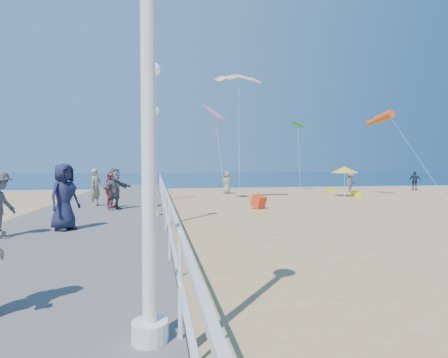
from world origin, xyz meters
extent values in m
plane|color=tan|center=(0.00, 0.00, 0.00)|extent=(160.00, 160.00, 0.00)
cube|color=#0C2748|center=(0.00, 65.00, 0.01)|extent=(160.00, 90.00, 0.05)
cube|color=silver|center=(0.00, 20.50, 0.03)|extent=(160.00, 1.20, 0.04)
cube|color=slate|center=(-7.50, 0.00, 0.20)|extent=(5.00, 44.00, 0.40)
cube|color=white|center=(-5.05, 0.00, 1.45)|extent=(0.05, 42.00, 0.06)
cube|color=white|center=(-5.05, 0.00, 0.95)|extent=(0.05, 42.00, 0.04)
cylinder|color=white|center=(-5.35, -9.00, 0.50)|extent=(0.36, 0.36, 0.20)
cylinder|color=white|center=(-5.35, -9.00, 2.85)|extent=(0.14, 0.14, 4.70)
cylinder|color=white|center=(-5.35, 0.00, 0.50)|extent=(0.36, 0.36, 0.20)
cylinder|color=white|center=(-5.35, 0.00, 2.85)|extent=(0.14, 0.14, 4.70)
sphere|color=white|center=(-5.35, 0.00, 5.50)|extent=(0.44, 0.44, 0.44)
cylinder|color=white|center=(-5.35, 9.00, 0.50)|extent=(0.36, 0.36, 0.20)
cylinder|color=white|center=(-5.35, 9.00, 2.85)|extent=(0.14, 0.14, 4.70)
sphere|color=white|center=(-5.35, 9.00, 5.50)|extent=(0.44, 0.44, 0.44)
imported|color=silver|center=(-5.53, 2.85, 1.34)|extent=(0.49, 0.71, 1.88)
imported|color=#3239BC|center=(-5.38, 3.00, 1.66)|extent=(0.33, 0.41, 0.81)
imported|color=red|center=(-7.21, 2.68, 1.14)|extent=(0.47, 0.91, 1.49)
imported|color=#1B1E3B|center=(-7.74, -2.41, 1.30)|extent=(0.97, 1.05, 1.80)
imported|color=slate|center=(-6.95, 2.09, 1.24)|extent=(1.30, 1.56, 1.67)
imported|color=#998D6A|center=(-7.91, 3.54, 1.22)|extent=(0.63, 0.71, 1.63)
imported|color=slate|center=(10.55, 14.02, 0.81)|extent=(1.21, 1.02, 1.62)
imported|color=#1C273E|center=(17.75, 15.39, 0.85)|extent=(1.02, 0.99, 1.71)
imported|color=gray|center=(0.10, 14.45, 0.88)|extent=(0.78, 0.98, 1.76)
cube|color=red|center=(-0.26, 4.45, 0.30)|extent=(0.84, 0.89, 0.74)
cylinder|color=white|center=(7.65, 9.99, 0.90)|extent=(0.05, 0.05, 1.80)
cone|color=yellow|center=(7.65, 9.99, 1.91)|extent=(1.90, 1.90, 0.45)
cube|color=#D8E818|center=(8.89, 14.42, 0.20)|extent=(0.55, 0.55, 0.40)
cube|color=#F8FF1A|center=(8.72, 10.17, 0.20)|extent=(0.55, 0.55, 0.40)
cylinder|color=#D94D12|center=(10.62, 9.92, 5.67)|extent=(0.97, 2.50, 1.04)
cube|color=#F158B2|center=(-1.74, 8.86, 5.42)|extent=(1.58, 1.67, 0.84)
cube|color=green|center=(6.39, 15.37, 5.70)|extent=(0.97, 1.07, 0.47)
camera|label=1|loc=(-5.27, -12.44, 2.11)|focal=28.00mm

